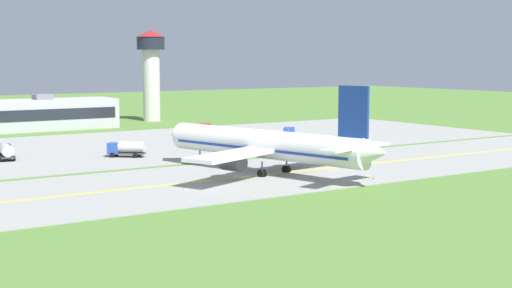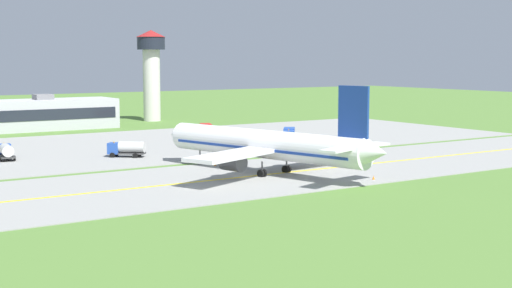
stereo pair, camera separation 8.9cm
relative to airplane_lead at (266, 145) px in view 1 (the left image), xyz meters
name	(u,v)px [view 1 (the left image)]	position (x,y,z in m)	size (l,w,h in m)	color
ground_plane	(239,178)	(-5.11, -0.93, -4.13)	(500.00, 500.00, 0.00)	#517A33
taxiway_strip	(239,178)	(-5.11, -0.93, -4.08)	(240.00, 28.00, 0.10)	gray
apron_pad	(168,143)	(4.89, 41.07, -4.08)	(140.00, 52.00, 0.10)	gray
taxiway_centreline	(239,177)	(-5.11, -0.93, -4.03)	(220.00, 0.60, 0.01)	yellow
airplane_lead	(266,145)	(0.00, 0.00, 0.00)	(32.01, 39.11, 12.70)	white
service_truck_baggage	(289,134)	(26.28, 31.15, -2.60)	(5.30, 6.00, 2.60)	#264CA5
service_truck_fuel	(126,148)	(-9.62, 26.68, -2.60)	(5.94, 5.40, 2.65)	#264CA5
service_truck_catering	(6,151)	(-27.01, 34.13, -2.60)	(2.91, 6.21, 2.65)	#264CA5
service_truck_pushback	(206,129)	(17.05, 47.68, -2.60)	(4.17, 6.33, 2.60)	red
control_tower	(151,66)	(24.09, 89.24, 10.18)	(7.60, 7.60, 23.47)	silver
traffic_cone_near_edge	(374,178)	(9.01, -12.14, -3.83)	(0.44, 0.44, 0.60)	orange
traffic_cone_mid_edge	(313,154)	(17.51, 12.12, -3.83)	(0.44, 0.44, 0.60)	orange
traffic_cone_far_edge	(215,164)	(-2.39, 10.26, -3.83)	(0.44, 0.44, 0.60)	orange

